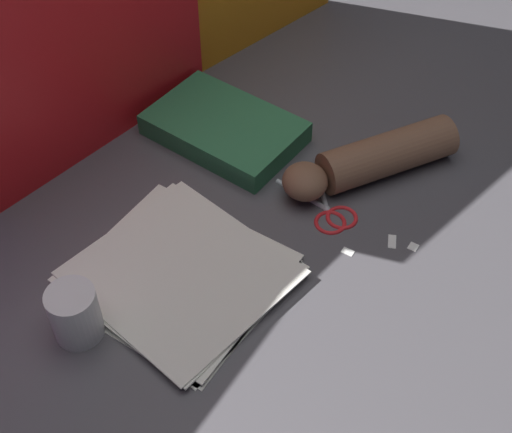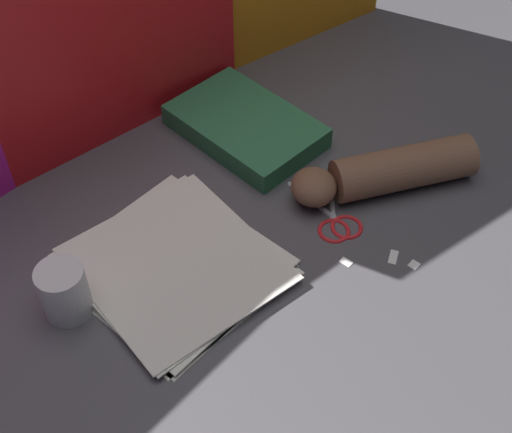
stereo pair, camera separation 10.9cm
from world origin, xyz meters
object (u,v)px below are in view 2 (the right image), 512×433
Objects in this scene: book_closed at (245,126)px; mug at (64,291)px; hand_forearm at (386,172)px; scissors at (335,217)px; paper_stack at (174,265)px.

mug is (-0.45, -0.10, 0.02)m from book_closed.
book_closed is at bearing 105.75° from hand_forearm.
book_closed is 1.62× the size of scissors.
paper_stack is 3.61× the size of mug.
book_closed is at bearing 80.69° from scissors.
book_closed reaches higher than paper_stack.
book_closed is at bearing 26.87° from paper_stack.
hand_forearm is (0.07, -0.26, 0.02)m from book_closed.
paper_stack is at bearing 162.93° from hand_forearm.
book_closed is (0.30, 0.15, 0.01)m from paper_stack.
mug reaches higher than hand_forearm.
hand_forearm is 0.55m from mug.
mug reaches higher than scissors.
paper_stack is 0.17m from mug.
scissors is at bearing 175.39° from hand_forearm.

